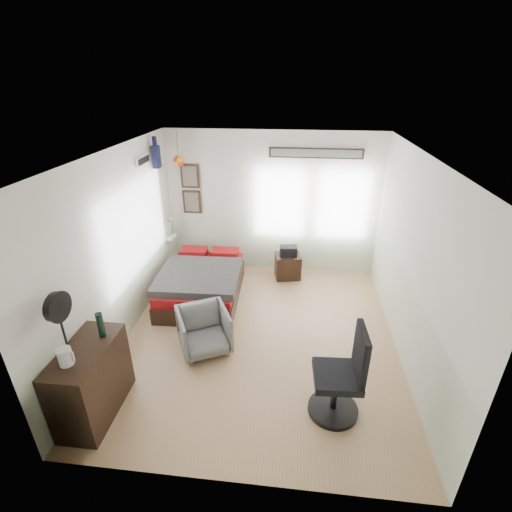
# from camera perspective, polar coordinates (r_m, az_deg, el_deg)

# --- Properties ---
(ground_plane) EXTENTS (4.00, 4.50, 0.01)m
(ground_plane) POSITION_cam_1_polar(r_m,az_deg,el_deg) (5.73, 0.55, -12.27)
(ground_plane) COLOR tan
(room_shell) EXTENTS (4.02, 4.52, 2.71)m
(room_shell) POSITION_cam_1_polar(r_m,az_deg,el_deg) (5.07, -0.02, 3.62)
(room_shell) COLOR beige
(room_shell) RESTS_ON ground_plane
(wall_decor) EXTENTS (3.55, 1.32, 1.44)m
(wall_decor) POSITION_cam_1_polar(r_m,az_deg,el_deg) (6.77, -7.17, 13.53)
(wall_decor) COLOR #372415
(wall_decor) RESTS_ON room_shell
(bed) EXTENTS (1.38, 1.87, 0.58)m
(bed) POSITION_cam_1_polar(r_m,az_deg,el_deg) (6.55, -8.29, -4.10)
(bed) COLOR black
(bed) RESTS_ON ground_plane
(dresser) EXTENTS (0.48, 1.00, 0.90)m
(dresser) POSITION_cam_1_polar(r_m,az_deg,el_deg) (4.78, -23.96, -17.17)
(dresser) COLOR black
(dresser) RESTS_ON ground_plane
(armchair) EXTENTS (0.91, 0.92, 0.63)m
(armchair) POSITION_cam_1_polar(r_m,az_deg,el_deg) (5.37, -8.00, -11.26)
(armchair) COLOR slate
(armchair) RESTS_ON ground_plane
(nightstand) EXTENTS (0.53, 0.46, 0.47)m
(nightstand) POSITION_cam_1_polar(r_m,az_deg,el_deg) (7.16, 4.91, -1.59)
(nightstand) COLOR black
(nightstand) RESTS_ON ground_plane
(task_chair) EXTENTS (0.58, 0.58, 1.16)m
(task_chair) POSITION_cam_1_polar(r_m,az_deg,el_deg) (4.48, 13.12, -18.19)
(task_chair) COLOR black
(task_chair) RESTS_ON ground_plane
(kettle) EXTENTS (0.17, 0.14, 0.19)m
(kettle) POSITION_cam_1_polar(r_m,az_deg,el_deg) (4.32, -27.29, -13.60)
(kettle) COLOR silver
(kettle) RESTS_ON dresser
(bottle) EXTENTS (0.07, 0.07, 0.30)m
(bottle) POSITION_cam_1_polar(r_m,az_deg,el_deg) (4.53, -22.79, -9.76)
(bottle) COLOR black
(bottle) RESTS_ON dresser
(stand_fan) EXTENTS (0.11, 0.32, 0.78)m
(stand_fan) POSITION_cam_1_polar(r_m,az_deg,el_deg) (4.12, -28.20, -7.07)
(stand_fan) COLOR black
(stand_fan) RESTS_ON dresser
(black_bag) EXTENTS (0.34, 0.24, 0.19)m
(black_bag) POSITION_cam_1_polar(r_m,az_deg,el_deg) (7.02, 5.01, 0.78)
(black_bag) COLOR black
(black_bag) RESTS_ON nightstand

